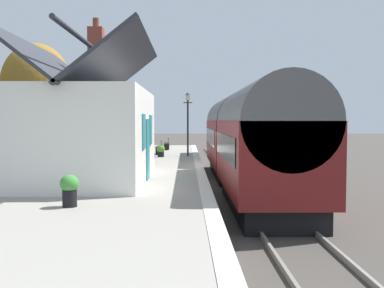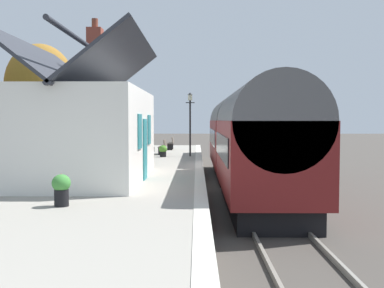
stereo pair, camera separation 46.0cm
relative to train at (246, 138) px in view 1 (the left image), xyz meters
name	(u,v)px [view 1 (the left image)]	position (x,y,z in m)	size (l,w,h in m)	color
ground_plane	(224,185)	(0.77, 0.90, -2.22)	(160.00, 160.00, 0.00)	#423D38
platform	(131,175)	(0.77, 5.24, -1.73)	(32.00, 6.68, 0.96)	gray
platform_edge_coping	(199,164)	(0.77, 2.08, -1.25)	(32.00, 0.36, 0.02)	beige
rail_near	(259,183)	(0.77, -0.72, -2.15)	(52.00, 0.08, 0.14)	gray
rail_far	(228,184)	(0.77, 0.72, -2.15)	(52.00, 0.08, 0.14)	gray
train	(246,138)	(0.00, 0.00, 0.00)	(17.77, 2.73, 4.32)	black
station_building	(86,131)	(-4.43, 6.10, 0.43)	(7.52, 4.43, 5.94)	white
bench_by_lamp	(167,143)	(11.29, 3.98, -0.78)	(1.40, 0.44, 0.88)	brown
bench_mid_platform	(160,146)	(7.06, 4.21, -0.78)	(1.41, 0.47, 0.88)	brown
planter_bench_left	(148,148)	(8.87, 5.12, -0.98)	(0.94, 0.32, 0.57)	black
planter_by_door	(161,151)	(5.05, 4.08, -0.89)	(0.46, 0.46, 0.70)	black
planter_corner_building	(112,147)	(9.99, 7.61, -0.99)	(0.74, 0.32, 0.55)	teal
planter_edge_near	(70,189)	(-9.33, 5.42, -0.82)	(0.44, 0.44, 0.80)	black
planter_bench_right	(139,148)	(6.58, 5.48, -0.85)	(0.51, 0.51, 0.81)	teal
planter_under_sign	(143,146)	(7.42, 5.30, -0.75)	(0.66, 0.66, 0.98)	black
planter_edge_far	(120,152)	(4.55, 6.27, -0.92)	(0.36, 0.36, 0.68)	#9E5138
lamp_post_platform	(188,112)	(5.60, 2.57, 1.28)	(0.32, 0.50, 3.63)	black
tree_mid_background	(49,95)	(11.44, 12.17, 2.57)	(3.04, 3.31, 6.42)	#4C3828
tree_distant	(37,86)	(6.28, 11.33, 2.78)	(3.84, 4.02, 7.45)	#4C3828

